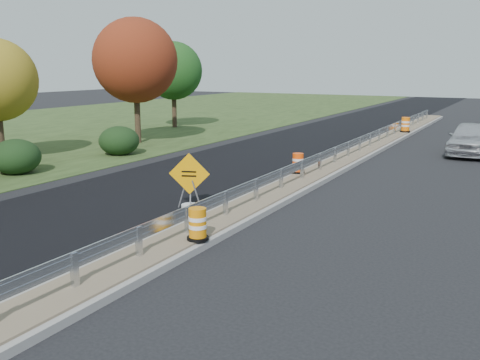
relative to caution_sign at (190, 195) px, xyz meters
The scene contains 14 objects.
ground 2.22m from the caution_sign, 36.43° to the left, with size 140.00×140.00×0.00m, color black.
grass_verge_near 24.96m from the caution_sign, 153.11° to the left, with size 30.00×120.00×0.03m, color #2B3F1B.
milled_overlay 11.61m from the caution_sign, 103.24° to the left, with size 7.20×120.00×0.01m, color black.
median 9.46m from the caution_sign, 79.36° to the left, with size 1.60×55.00×0.23m.
guardrail 10.44m from the caution_sign, 80.38° to the left, with size 0.10×46.15×0.72m.
hedge_mid 9.84m from the caution_sign, behind, with size 2.09×2.09×1.52m, color black.
hedge_north 11.78m from the caution_sign, 141.78° to the left, with size 2.09×2.09×1.52m, color black.
tree_near_red 16.54m from the caution_sign, 134.92° to the left, with size 4.95×4.95×7.35m.
tree_near_back 24.27m from the caution_sign, 126.47° to the left, with size 4.29×4.29×6.37m.
caution_sign is the anchor object (origin of this frame).
barrel_median_near 3.84m from the caution_sign, 53.24° to the right, with size 0.56×0.56×0.82m.
barrel_median_mid 6.31m from the caution_sign, 79.09° to the left, with size 0.56×0.56×0.82m.
barrel_median_far 22.84m from the caution_sign, 84.69° to the left, with size 0.67×0.67×0.98m.
car_silver 17.48m from the caution_sign, 67.16° to the left, with size 2.02×5.03×1.71m, color silver.
Camera 1 is at (7.65, -15.21, 4.52)m, focal length 40.00 mm.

